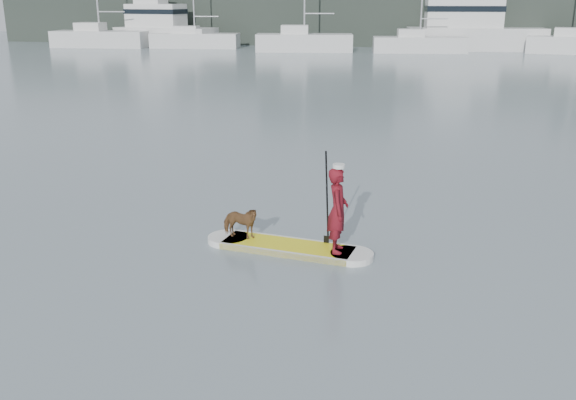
% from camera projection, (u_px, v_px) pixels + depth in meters
% --- Properties ---
extents(ground, '(140.00, 140.00, 0.00)m').
position_uv_depth(ground, '(387.00, 208.00, 14.62)').
color(ground, slate).
rests_on(ground, ground).
extents(paddleboard, '(3.28, 1.13, 0.12)m').
position_uv_depth(paddleboard, '(288.00, 247.00, 12.16)').
color(paddleboard, yellow).
rests_on(paddleboard, ground).
extents(paddler, '(0.44, 0.62, 1.58)m').
position_uv_depth(paddler, '(338.00, 210.00, 11.59)').
color(paddler, maroon).
rests_on(paddler, paddleboard).
extents(white_cap, '(0.22, 0.22, 0.07)m').
position_uv_depth(white_cap, '(339.00, 166.00, 11.34)').
color(white_cap, silver).
rests_on(white_cap, paddler).
extents(dog, '(0.80, 0.44, 0.64)m').
position_uv_depth(dog, '(240.00, 222.00, 12.37)').
color(dog, brown).
rests_on(dog, paddleboard).
extents(paddle, '(0.10, 0.30, 2.00)m').
position_uv_depth(paddle, '(327.00, 209.00, 12.01)').
color(paddle, black).
rests_on(paddle, ground).
extents(sailboat_a, '(9.27, 3.58, 13.16)m').
position_uv_depth(sailboat_a, '(99.00, 38.00, 61.77)').
color(sailboat_a, silver).
rests_on(sailboat_a, ground).
extents(sailboat_b, '(8.57, 3.50, 12.37)m').
position_uv_depth(sailboat_b, '(194.00, 39.00, 61.14)').
color(sailboat_b, silver).
rests_on(sailboat_b, ground).
extents(sailboat_c, '(8.85, 4.26, 12.19)m').
position_uv_depth(sailboat_c, '(303.00, 41.00, 56.95)').
color(sailboat_c, silver).
rests_on(sailboat_c, ground).
extents(sailboat_d, '(8.28, 3.55, 11.81)m').
position_uv_depth(sailboat_d, '(419.00, 43.00, 55.85)').
color(sailboat_d, silver).
rests_on(sailboat_d, ground).
extents(motor_yacht_a, '(12.52, 5.17, 7.29)m').
position_uv_depth(motor_yacht_a, '(470.00, 27.00, 58.17)').
color(motor_yacht_a, silver).
rests_on(motor_yacht_a, ground).
extents(motor_yacht_b, '(10.42, 4.95, 6.61)m').
position_uv_depth(motor_yacht_b, '(161.00, 27.00, 63.14)').
color(motor_yacht_b, silver).
rests_on(motor_yacht_b, ground).
extents(shore_mass, '(90.00, 6.00, 6.00)m').
position_uv_depth(shore_mass, '(427.00, 15.00, 63.06)').
color(shore_mass, '#212924').
rests_on(shore_mass, ground).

